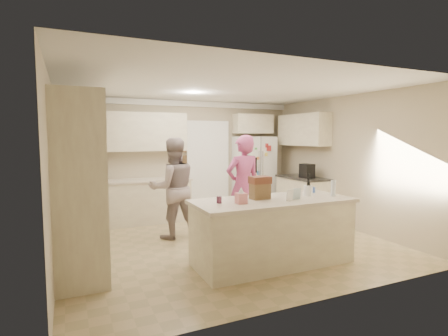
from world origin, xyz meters
name	(u,v)px	position (x,y,z in m)	size (l,w,h in m)	color
floor	(227,244)	(0.00, 0.00, -0.01)	(5.20, 4.60, 0.02)	tan
ceiling	(227,87)	(0.00, 0.00, 2.61)	(5.20, 4.60, 0.02)	white
wall_back	(184,159)	(0.00, 2.31, 1.30)	(5.20, 0.02, 2.60)	#B5A88B
wall_front	(318,184)	(0.00, -2.31, 1.30)	(5.20, 0.02, 2.60)	#B5A88B
wall_left	(52,174)	(-2.61, 0.00, 1.30)	(0.02, 4.60, 2.60)	#B5A88B
wall_right	(348,162)	(2.61, 0.00, 1.30)	(0.02, 4.60, 2.60)	#B5A88B
crown_back	(185,104)	(0.00, 2.26, 2.53)	(5.20, 0.08, 0.12)	white
pantry_bank	(77,180)	(-2.30, 0.20, 1.18)	(0.60, 2.60, 2.35)	beige
back_base_cab	(136,203)	(-1.15, 2.00, 0.44)	(2.20, 0.60, 0.88)	beige
back_countertop	(136,181)	(-1.15, 1.99, 0.90)	(2.24, 0.63, 0.04)	beige
back_upper_cab	(134,132)	(-1.15, 2.12, 1.90)	(2.20, 0.35, 0.80)	beige
doorway_opening	(208,169)	(0.55, 2.28, 1.05)	(0.90, 0.06, 2.10)	black
doorway_casing	(208,169)	(0.55, 2.24, 1.05)	(1.02, 0.03, 2.22)	white
wall_frame_upper	(186,148)	(0.02, 2.27, 1.55)	(0.15, 0.02, 0.20)	brown
wall_frame_lower	(186,160)	(0.02, 2.27, 1.28)	(0.15, 0.02, 0.20)	brown
refrigerator	(253,174)	(1.64, 2.07, 0.90)	(0.90, 0.70, 1.80)	white
fridge_seam	(260,176)	(1.64, 1.72, 0.90)	(0.01, 0.02, 1.78)	gray
fridge_dispenser	(252,165)	(1.42, 1.71, 1.15)	(0.22, 0.03, 0.35)	black
fridge_handle_l	(259,169)	(1.59, 1.70, 1.05)	(0.02, 0.02, 0.85)	silver
fridge_handle_r	(263,169)	(1.69, 1.70, 1.05)	(0.02, 0.02, 0.85)	silver
over_fridge_cab	(253,124)	(1.65, 2.12, 2.10)	(0.95, 0.35, 0.45)	beige
right_base_cab	(303,198)	(2.30, 1.00, 0.44)	(0.60, 1.20, 0.88)	beige
right_countertop	(303,178)	(2.29, 1.00, 0.90)	(0.63, 1.24, 0.04)	#2D2B28
right_upper_cab	(303,130)	(2.43, 1.20, 1.95)	(0.35, 1.50, 0.70)	beige
coffee_maker	(307,171)	(2.25, 0.80, 1.07)	(0.22, 0.28, 0.30)	black
island_base	(272,233)	(0.20, -1.10, 0.44)	(2.20, 0.90, 0.88)	beige
island_top	(273,201)	(0.20, -1.10, 0.90)	(2.28, 0.96, 0.05)	beige
utensil_crock	(308,191)	(0.85, -1.05, 1.00)	(0.13, 0.13, 0.15)	white
tissue_box	(241,198)	(-0.35, -1.20, 1.00)	(0.13, 0.13, 0.14)	#DE7E85
tissue_plume	(241,190)	(-0.35, -1.20, 1.10)	(0.08, 0.08, 0.08)	white
dollhouse_body	(260,191)	(0.05, -1.00, 1.04)	(0.26, 0.18, 0.22)	brown
dollhouse_roof	(260,180)	(0.05, -1.00, 1.20)	(0.28, 0.20, 0.10)	#592D1E
jam_jar	(219,200)	(-0.60, -1.05, 0.97)	(0.07, 0.07, 0.09)	#59263F
greeting_card_a	(290,195)	(0.35, -1.30, 1.01)	(0.12, 0.01, 0.16)	white
greeting_card_b	(297,194)	(0.50, -1.25, 1.01)	(0.12, 0.01, 0.16)	silver
water_bottle	(333,188)	(1.15, -1.25, 1.04)	(0.07, 0.07, 0.24)	silver
shaker_salt	(310,190)	(1.02, -0.88, 0.97)	(0.05, 0.05, 0.09)	#4566B7
shaker_pepper	(314,190)	(1.09, -0.88, 0.97)	(0.05, 0.05, 0.09)	#4566B7
teen_boy	(173,188)	(-0.73, 0.71, 0.89)	(0.87, 0.68, 1.79)	gray
teen_girl	(243,186)	(0.44, 0.27, 0.92)	(0.67, 0.44, 1.83)	#C25074
fridge_magnets	(261,176)	(1.64, 1.71, 0.90)	(0.76, 0.02, 1.44)	tan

